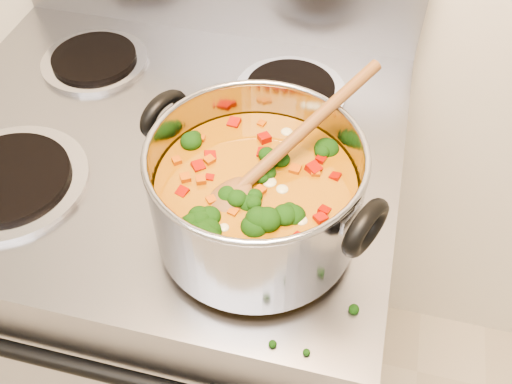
# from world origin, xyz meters

# --- Properties ---
(electric_range) EXTENTS (0.76, 0.68, 1.08)m
(electric_range) POSITION_xyz_m (-0.02, 1.16, 0.47)
(electric_range) COLOR gray
(electric_range) RESTS_ON ground
(stockpot) EXTENTS (0.32, 0.26, 0.16)m
(stockpot) POSITION_xyz_m (0.17, 1.00, 1.00)
(stockpot) COLOR #95959C
(stockpot) RESTS_ON electric_range
(wooden_spoon) EXTENTS (0.19, 0.25, 0.11)m
(wooden_spoon) POSITION_xyz_m (0.18, 1.02, 1.05)
(wooden_spoon) COLOR brown
(wooden_spoon) RESTS_ON stockpot
(cooktop_crumbs) EXTENTS (0.31, 0.33, 0.01)m
(cooktop_crumbs) POSITION_xyz_m (0.11, 1.00, 0.92)
(cooktop_crumbs) COLOR black
(cooktop_crumbs) RESTS_ON electric_range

